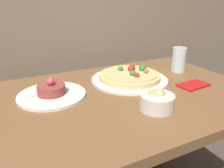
# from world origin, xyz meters

# --- Properties ---
(dining_table) EXTENTS (1.04, 0.70, 0.76)m
(dining_table) POSITION_xyz_m (0.00, 0.35, 0.63)
(dining_table) COLOR brown
(dining_table) RESTS_ON ground_plane
(pizza_plate) EXTENTS (0.34, 0.34, 0.06)m
(pizza_plate) POSITION_xyz_m (0.09, 0.45, 0.78)
(pizza_plate) COLOR white
(pizza_plate) RESTS_ON dining_table
(tartare_plate) EXTENTS (0.25, 0.25, 0.07)m
(tartare_plate) POSITION_xyz_m (-0.26, 0.44, 0.78)
(tartare_plate) COLOR white
(tartare_plate) RESTS_ON dining_table
(small_bowl) EXTENTS (0.11, 0.11, 0.07)m
(small_bowl) POSITION_xyz_m (0.03, 0.19, 0.79)
(small_bowl) COLOR silver
(small_bowl) RESTS_ON dining_table
(drinking_glass) EXTENTS (0.07, 0.07, 0.12)m
(drinking_glass) POSITION_xyz_m (0.37, 0.46, 0.82)
(drinking_glass) COLOR silver
(drinking_glass) RESTS_ON dining_table
(napkin) EXTENTS (0.14, 0.09, 0.01)m
(napkin) POSITION_xyz_m (0.29, 0.28, 0.77)
(napkin) COLOR red
(napkin) RESTS_ON dining_table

